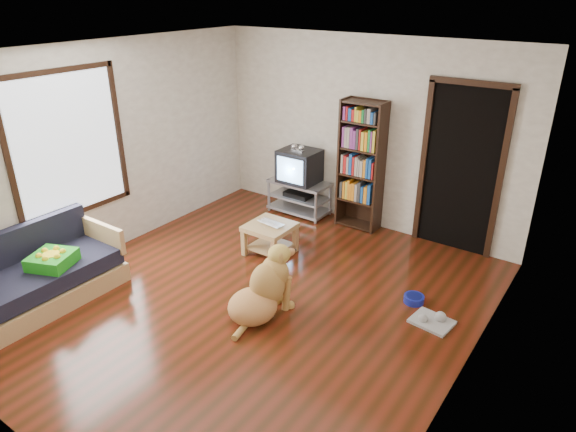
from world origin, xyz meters
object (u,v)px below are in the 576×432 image
Objects in this scene: bookshelf at (362,159)px; dog at (263,291)px; green_cushion at (52,260)px; tv_stand at (299,196)px; grey_rag at (432,322)px; laptop at (268,225)px; dog_bowl at (414,299)px; sofa at (35,281)px; crt_tv at (300,165)px; coffee_table at (270,233)px.

dog is at bearing -85.04° from bookshelf.
green_cushion reaches higher than tv_stand.
grey_rag is at bearing 29.83° from dog.
laptop reaches higher than grey_rag.
dog is (2.02, 1.06, -0.20)m from green_cushion.
laptop is 1.59× the size of dog_bowl.
bookshelf is at bearing 94.96° from dog.
bookshelf is 1.00× the size of sofa.
green_cushion is 3.57m from tv_stand.
dog_bowl is at bearing 42.69° from dog.
sofa is at bearing -104.93° from crt_tv.
dog_bowl is at bearing 35.01° from sofa.
sofa is at bearing -113.33° from laptop.
bookshelf is 1.89× the size of dog.
grey_rag is 0.73× the size of coffee_table.
coffee_table is at bearing 173.66° from grey_rag.
tv_stand reaches higher than coffee_table.
laptop is 2.00m from dog_bowl.
tv_stand is at bearing 150.15° from grey_rag.
sofa reaches higher than dog_bowl.
bookshelf is 3.27× the size of coffee_table.
green_cushion is 2.49m from laptop.
grey_rag is 0.44× the size of tv_stand.
laptop is at bearing -179.16° from dog_bowl.
bookshelf is (-1.42, 1.38, 0.96)m from dog_bowl.
bookshelf reaches higher than dog_bowl.
sofa is (-0.12, -0.17, -0.23)m from green_cushion.
sofa is 3.27× the size of coffee_table.
green_cushion is at bearing -103.71° from crt_tv.
crt_tv is at bearing -175.68° from bookshelf.
laptop is at bearing -110.81° from bookshelf.
dog_bowl is at bearing -44.06° from bookshelf.
dog_bowl is 2.20m from bookshelf.
dog is (0.22, -2.49, -0.72)m from bookshelf.
tv_stand is at bearing 107.91° from coffee_table.
tv_stand reaches higher than grey_rag.
coffee_table is at bearing 179.97° from dog_bowl.
laptop is (1.26, 2.15, -0.07)m from green_cushion.
bookshelf is at bearing 40.74° from green_cushion.
crt_tv reaches higher than laptop.
green_cushion is at bearing 53.85° from sofa.
grey_rag is 3.09m from tv_stand.
coffee_table is (1.39, 2.35, 0.02)m from sofa.
sofa is at bearing -150.13° from grey_rag.
laptop reaches higher than dog_bowl.
dog is at bearing 5.35° from green_cushion.
dog is (-1.51, -0.86, 0.27)m from grey_rag.
tv_stand reaches higher than laptop.
sofa reaches higher than coffee_table.
dog_bowl is 0.40× the size of coffee_table.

